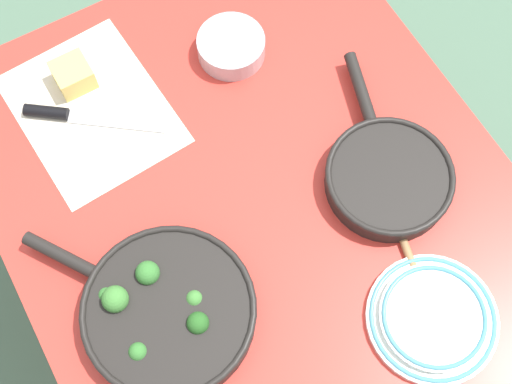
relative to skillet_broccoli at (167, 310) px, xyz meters
name	(u,v)px	position (x,y,z in m)	size (l,w,h in m)	color
ground_plane	(256,297)	(-0.12, 0.24, -0.78)	(14.00, 14.00, 0.00)	#51755B
dining_table_red	(256,213)	(-0.12, 0.24, -0.12)	(1.08, 0.91, 0.75)	red
skillet_broccoli	(167,310)	(0.00, 0.00, 0.00)	(0.40, 0.32, 0.07)	black
skillet_eggs	(388,177)	(-0.02, 0.46, 0.00)	(0.38, 0.24, 0.05)	black
wooden_spoon	(405,245)	(0.10, 0.42, -0.02)	(0.36, 0.11, 0.02)	#A87A4C
parchment_sheet	(92,110)	(-0.43, 0.05, -0.03)	(0.36, 0.29, 0.00)	silver
grater_knife	(74,116)	(-0.43, 0.02, -0.02)	(0.18, 0.24, 0.02)	silver
cheese_block	(73,75)	(-0.50, 0.05, 0.00)	(0.07, 0.07, 0.05)	#EACC66
dinner_plate_stack	(433,318)	(0.23, 0.39, -0.01)	(0.23, 0.23, 0.03)	silver
prep_bowl_steel	(231,47)	(-0.41, 0.35, -0.01)	(0.14, 0.14, 0.05)	#B7B7BC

